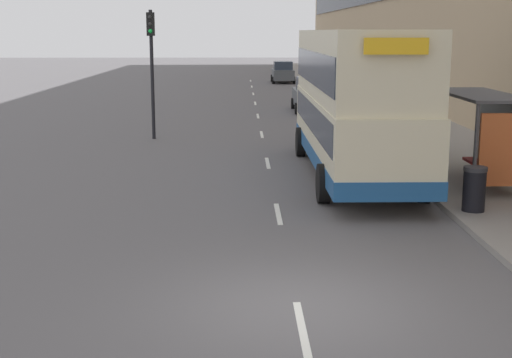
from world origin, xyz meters
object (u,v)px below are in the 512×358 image
Objects in this scene: car_0 at (313,95)px; car_1 at (283,72)px; double_decker_bus_near at (355,100)px; litter_bin at (474,189)px; traffic_light_far_kerb at (151,53)px; bus_shelter at (489,122)px.

car_1 is (-0.31, 22.22, -0.02)m from car_0.
car_0 is (0.54, 17.72, -1.38)m from double_decker_bus_near.
double_decker_bus_near is 10.22× the size of litter_bin.
traffic_light_far_kerb is (-7.41, -9.94, 2.51)m from car_0.
car_1 reaches higher than litter_bin.
traffic_light_far_kerb reaches higher than double_decker_bus_near.
car_1 is 0.82× the size of traffic_light_far_kerb.
car_0 reaches higher than car_1.
double_decker_bus_near is at bearing 148.67° from bus_shelter.
car_1 is (0.23, 39.94, -1.40)m from double_decker_bus_near.
double_decker_bus_near is 2.57× the size of car_1.
car_1 is (-3.07, 41.95, -0.99)m from bus_shelter.
double_decker_bus_near is 2.11× the size of traffic_light_far_kerb.
car_0 is 4.25× the size of litter_bin.
double_decker_bus_near is 2.40× the size of car_0.
bus_shelter is 0.94× the size of car_0.
traffic_light_far_kerb reaches higher than litter_bin.
bus_shelter is at bearing -43.91° from traffic_light_far_kerb.
car_0 is 22.56m from litter_bin.
car_1 is 33.03m from traffic_light_far_kerb.
car_0 is at bearing 97.96° from bus_shelter.
litter_bin is (1.54, -22.50, -0.24)m from car_0.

